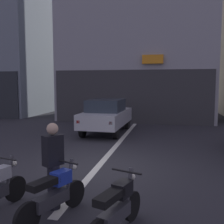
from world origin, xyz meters
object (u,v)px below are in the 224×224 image
object	(u,v)px
car_silver_crossing_near	(106,115)
motorcycle_blue_row_left_mid	(54,194)
person_by_motorcycles	(53,165)
motorcycle_black_row_centre	(117,208)
car_grey_down_street	(156,105)

from	to	relation	value
car_silver_crossing_near	motorcycle_blue_row_left_mid	world-z (taller)	car_silver_crossing_near
motorcycle_blue_row_left_mid	car_silver_crossing_near	bearing A→B (deg)	96.88
car_silver_crossing_near	person_by_motorcycles	bearing A→B (deg)	-83.99
car_silver_crossing_near	motorcycle_black_row_centre	size ratio (longest dim) A/B	2.58
car_silver_crossing_near	motorcycle_black_row_centre	xyz separation A→B (m)	(2.20, -8.57, -0.43)
motorcycle_blue_row_left_mid	motorcycle_black_row_centre	bearing A→B (deg)	-14.21
car_silver_crossing_near	car_grey_down_street	bearing A→B (deg)	71.63
car_silver_crossing_near	car_grey_down_street	size ratio (longest dim) A/B	0.99
motorcycle_black_row_centre	person_by_motorcycles	xyz separation A→B (m)	(-1.36, 0.67, 0.40)
motorcycle_black_row_centre	person_by_motorcycles	bearing A→B (deg)	154.01
car_grey_down_street	motorcycle_black_row_centre	bearing A→B (deg)	-89.57
person_by_motorcycles	motorcycle_blue_row_left_mid	bearing A→B (deg)	-65.47
car_silver_crossing_near	person_by_motorcycles	xyz separation A→B (m)	(0.83, -7.90, -0.03)
motorcycle_blue_row_left_mid	person_by_motorcycles	xyz separation A→B (m)	(-0.16, 0.36, 0.40)
car_grey_down_street	motorcycle_blue_row_left_mid	xyz separation A→B (m)	(-1.09, -14.54, -0.43)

